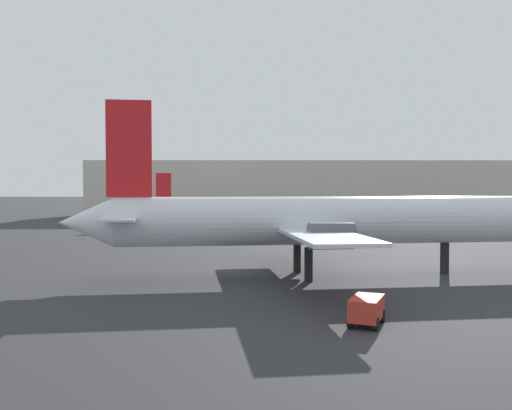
% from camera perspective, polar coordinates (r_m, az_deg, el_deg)
% --- Properties ---
extents(airplane_on_taxiway, '(36.31, 23.95, 12.21)m').
position_cam_1_polar(airplane_on_taxiway, '(39.40, 6.40, -1.59)').
color(airplane_on_taxiway, silver).
rests_on(airplane_on_taxiway, ground_plane).
extents(airplane_far_left, '(28.31, 18.59, 8.45)m').
position_cam_1_polar(airplane_far_left, '(92.50, -3.10, -0.13)').
color(airplane_far_left, silver).
rests_on(airplane_far_left, ground_plane).
extents(baggage_cart, '(2.16, 2.72, 1.30)m').
position_cam_1_polar(baggage_cart, '(26.58, 11.32, -10.45)').
color(baggage_cart, red).
rests_on(baggage_cart, ground_plane).
extents(terminal_building, '(90.76, 21.83, 11.35)m').
position_cam_1_polar(terminal_building, '(119.96, 5.50, 1.68)').
color(terminal_building, beige).
rests_on(terminal_building, ground_plane).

